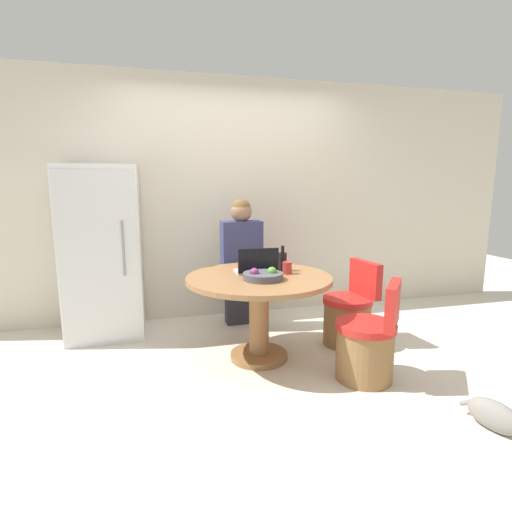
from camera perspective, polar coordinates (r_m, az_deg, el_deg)
ground_plane at (r=3.39m, az=1.82°, el=-15.42°), size 12.00×12.00×0.00m
wall_back at (r=4.48m, az=-3.41°, el=8.04°), size 7.00×0.06×2.60m
refrigerator at (r=4.10m, az=-21.03°, el=0.46°), size 0.71×0.65×1.64m
dining_table at (r=3.34m, az=0.44°, el=-5.86°), size 1.21×1.21×0.72m
chair_near_right_corner at (r=3.20m, az=15.61°, el=-12.28°), size 0.52×0.52×0.77m
chair_right_side at (r=3.83m, az=13.11°, el=-8.37°), size 0.46×0.45×0.77m
person_seated at (r=4.08m, az=-2.22°, el=-0.22°), size 0.40×0.37×1.33m
laptop at (r=3.40m, az=0.07°, el=-1.63°), size 0.35×0.21×0.22m
fruit_bowl at (r=3.16m, az=1.01°, el=-2.82°), size 0.32×0.32×0.10m
coffee_cup at (r=3.37m, az=4.47°, el=-1.69°), size 0.08×0.08×0.10m
bottle at (r=3.48m, az=3.81°, el=-0.72°), size 0.07×0.07×0.22m
cat at (r=2.95m, az=31.37°, el=-19.03°), size 0.22×0.45×0.19m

